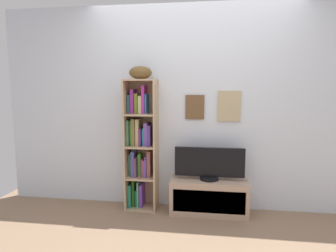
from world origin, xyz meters
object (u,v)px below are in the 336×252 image
object	(u,v)px
football	(140,73)
bookshelf	(140,146)
television	(209,164)
tv_stand	(209,196)

from	to	relation	value
football	bookshelf	bearing A→B (deg)	125.51
football	television	distance (m)	1.34
bookshelf	television	xyz separation A→B (m)	(0.84, -0.07, -0.17)
bookshelf	television	size ratio (longest dim) A/B	1.95
bookshelf	football	bearing A→B (deg)	-54.49
bookshelf	tv_stand	xyz separation A→B (m)	(0.84, -0.07, -0.57)
tv_stand	television	size ratio (longest dim) A/B	1.12
football	television	xyz separation A→B (m)	(0.82, -0.03, -1.06)
bookshelf	tv_stand	bearing A→B (deg)	-4.60
tv_stand	television	distance (m)	0.40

